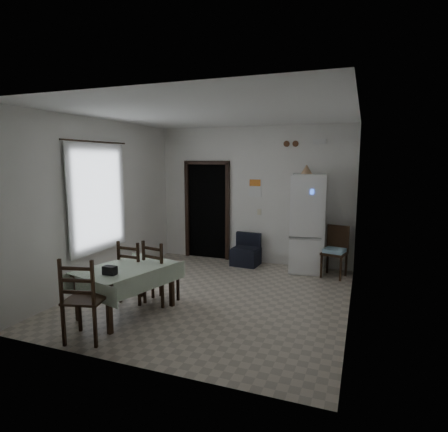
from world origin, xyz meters
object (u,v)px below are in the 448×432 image
Objects in this scene: navy_seat at (246,250)px; corner_chair at (334,252)px; dining_chair_far_right at (161,271)px; fridge at (308,223)px; dining_chair_near_head at (86,298)px; dining_chair_far_left at (136,270)px; dining_table at (127,290)px.

navy_seat is 0.68× the size of corner_chair.
fridge is at bearing -115.91° from dining_chair_far_right.
corner_chair is at bearing -27.90° from fridge.
fridge reaches higher than dining_chair_near_head.
dining_chair_far_left is 1.34m from dining_chair_near_head.
dining_chair_far_right reaches higher than navy_seat.
dining_chair_far_right is (0.25, 0.55, 0.15)m from dining_table.
fridge is 1.99× the size of corner_chair.
fridge is 1.81× the size of dining_chair_near_head.
fridge is 3.43m from dining_chair_far_left.
fridge is 1.98× the size of dining_chair_far_left.
navy_seat is 3.95m from dining_chair_near_head.
fridge reaches higher than dining_chair_far_right.
dining_chair_far_right is at bearing -99.87° from navy_seat.
dining_chair_far_left is at bearing -140.11° from fridge.
corner_chair reaches higher than navy_seat.
dining_chair_far_right reaches higher than dining_chair_far_left.
dining_chair_far_right is (-1.88, -2.44, -0.47)m from fridge.
navy_seat is 3.12m from dining_table.
dining_chair_far_left is (-2.82, -2.32, 0.00)m from corner_chair.
fridge reaches higher than dining_chair_far_left.
navy_seat is 0.50× the size of dining_table.
corner_chair is 0.91× the size of dining_chair_near_head.
dining_chair_far_left is at bearing -97.05° from dining_chair_near_head.
navy_seat is at bearing -173.59° from corner_chair.
dining_chair_far_right is at bearing 81.18° from dining_table.
fridge is at bearing 172.61° from corner_chair.
corner_chair is 0.98× the size of dining_chair_far_right.
dining_chair_near_head is (0.17, -1.33, 0.05)m from dining_chair_far_left.
dining_table is at bearing -103.41° from dining_chair_near_head.
corner_chair is at bearing -125.39° from dining_chair_far_right.
fridge is at bearing 69.77° from dining_table.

